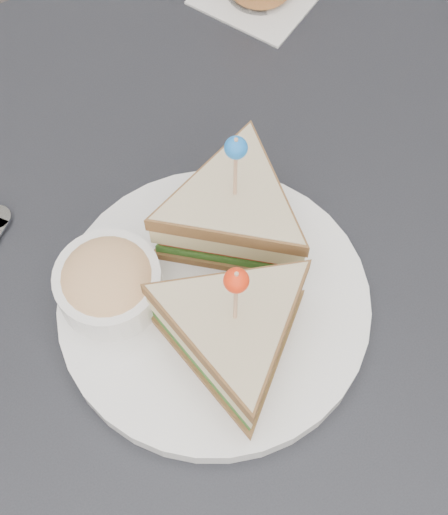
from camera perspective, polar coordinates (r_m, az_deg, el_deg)
ground_plane at (r=1.29m, az=-0.18°, el=-17.36°), size 3.50×3.50×0.00m
table at (r=0.64m, az=-0.34°, el=-6.33°), size 0.80×0.80×0.75m
plate_meal at (r=0.54m, az=-0.52°, el=-1.81°), size 0.28×0.28×0.14m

